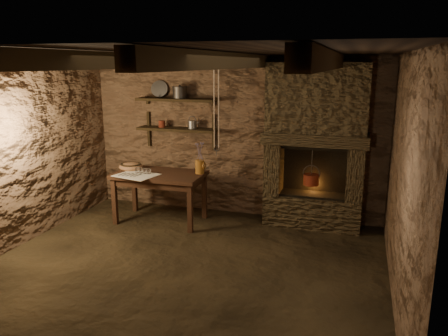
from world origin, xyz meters
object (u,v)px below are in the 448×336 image
(work_table, at_px, (160,195))
(red_pot, at_px, (311,179))
(stoneware_jug, at_px, (200,160))
(wooden_bowl, at_px, (131,167))
(iron_stockpot, at_px, (180,93))

(work_table, height_order, red_pot, red_pot)
(stoneware_jug, bearing_deg, red_pot, 18.43)
(wooden_bowl, xyz_separation_m, iron_stockpot, (0.61, 0.49, 1.07))
(stoneware_jug, distance_m, iron_stockpot, 1.10)
(wooden_bowl, distance_m, red_pot, 2.66)
(work_table, relative_size, wooden_bowl, 3.69)
(work_table, xyz_separation_m, red_pot, (2.13, 0.43, 0.31))
(stoneware_jug, height_order, wooden_bowl, stoneware_jug)
(iron_stockpot, bearing_deg, red_pot, -3.41)
(iron_stockpot, relative_size, red_pot, 0.39)
(work_table, xyz_separation_m, iron_stockpot, (0.11, 0.55, 1.45))
(iron_stockpot, bearing_deg, stoneware_jug, -41.70)
(work_table, bearing_deg, wooden_bowl, 171.47)
(red_pot, bearing_deg, iron_stockpot, 176.59)
(wooden_bowl, distance_m, iron_stockpot, 1.33)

